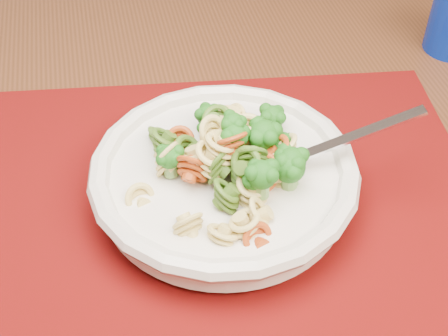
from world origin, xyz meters
TOP-DOWN VIEW (x-y plane):
  - dining_table at (-0.17, 0.55)m, footprint 1.46×1.17m
  - placemat at (-0.14, 0.43)m, footprint 0.62×0.57m
  - pasta_bowl at (-0.13, 0.44)m, footprint 0.25×0.25m
  - pasta_broccoli_heap at (-0.13, 0.44)m, footprint 0.21×0.21m
  - fork at (-0.09, 0.41)m, footprint 0.18×0.09m

SIDE VIEW (x-z plane):
  - dining_table at x=-0.17m, z-range 0.27..1.06m
  - placemat at x=-0.14m, z-range 0.79..0.79m
  - pasta_bowl at x=-0.13m, z-range 0.79..0.84m
  - fork at x=-0.09m, z-range 0.80..0.87m
  - pasta_broccoli_heap at x=-0.13m, z-range 0.80..0.87m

